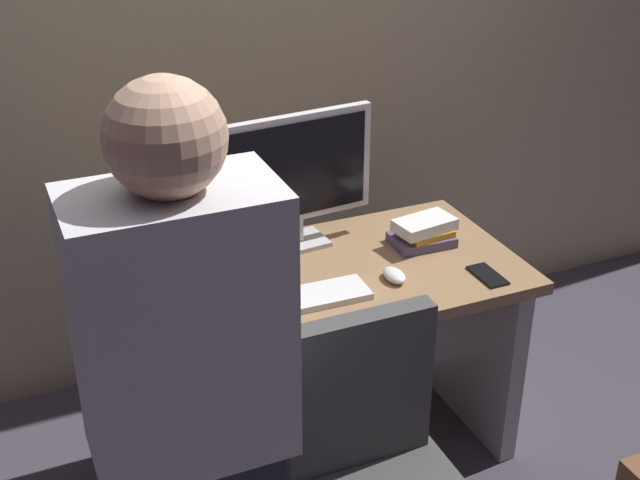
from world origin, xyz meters
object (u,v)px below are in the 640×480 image
monitor (295,174)px  cell_phone (488,275)px  desk (314,337)px  mouse (394,275)px  person_at_desk (193,448)px  book_stack (424,232)px  cup_near_keyboard (177,304)px  cup_by_monitor (172,257)px  keyboard (299,300)px

monitor → cell_phone: 0.69m
desk → mouse: (0.22, -0.12, 0.25)m
cell_phone → person_at_desk: bearing=-154.1°
book_stack → person_at_desk: bearing=-141.4°
book_stack → cell_phone: book_stack is taller
cup_near_keyboard → cell_phone: cup_near_keyboard is taller
cup_near_keyboard → cup_by_monitor: 0.30m
desk → cup_by_monitor: 0.53m
person_at_desk → cup_near_keyboard: person_at_desk is taller
cup_by_monitor → cell_phone: cup_by_monitor is taller
book_stack → cell_phone: size_ratio=1.47×
mouse → cup_by_monitor: 0.70m
cup_by_monitor → book_stack: 0.83m
keyboard → cell_phone: 0.61m
desk → mouse: size_ratio=13.29×
cup_by_monitor → cup_near_keyboard: bearing=-101.5°
desk → keyboard: keyboard is taller
person_at_desk → cup_by_monitor: bearing=78.4°
cup_near_keyboard → cup_by_monitor: bearing=78.5°
cup_by_monitor → person_at_desk: bearing=-101.6°
keyboard → desk: bearing=53.2°
mouse → person_at_desk: bearing=-142.0°
person_at_desk → keyboard: 0.80m
book_stack → cell_phone: bearing=-73.7°
cup_by_monitor → cell_phone: bearing=-25.8°
monitor → cup_near_keyboard: (-0.48, -0.29, -0.20)m
cup_by_monitor → book_stack: (0.81, -0.16, 0.00)m
mouse → cup_near_keyboard: 0.68m
monitor → person_at_desk: bearing=-122.6°
keyboard → cup_near_keyboard: bearing=172.9°
keyboard → book_stack: 0.55m
person_at_desk → monitor: size_ratio=3.03×
person_at_desk → cup_near_keyboard: size_ratio=15.68×
desk → monitor: monitor is taller
monitor → mouse: 0.46m
person_at_desk → monitor: (0.62, 0.97, 0.14)m
keyboard → cup_by_monitor: cup_by_monitor is taller
desk → person_at_desk: (-0.59, -0.76, 0.35)m
person_at_desk → monitor: person_at_desk is taller
monitor → mouse: monitor is taller
book_stack → desk: bearing=-173.1°
person_at_desk → cell_phone: (1.09, 0.54, -0.11)m
person_at_desk → cup_by_monitor: person_at_desk is taller
book_stack → cell_phone: (0.08, -0.27, -0.04)m
cup_near_keyboard → book_stack: cup_near_keyboard is taller
keyboard → cup_by_monitor: bearing=131.8°
mouse → book_stack: size_ratio=0.47×
monitor → cup_near_keyboard: size_ratio=5.17×
mouse → cup_near_keyboard: size_ratio=0.96×
cup_by_monitor → cell_phone: size_ratio=0.63×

